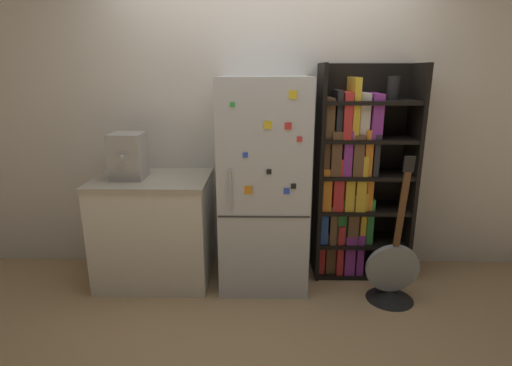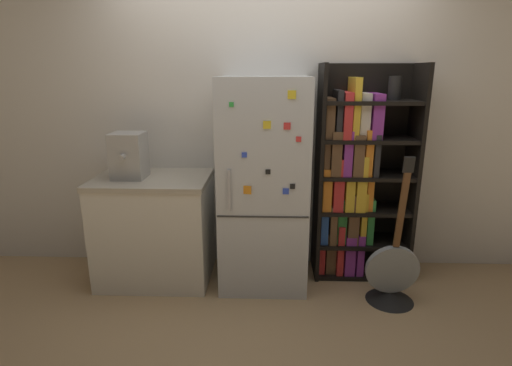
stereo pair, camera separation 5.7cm
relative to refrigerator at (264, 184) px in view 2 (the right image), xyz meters
The scene contains 7 objects.
ground_plane 0.83m from the refrigerator, 89.99° to the right, with size 16.00×16.00×0.00m, color tan.
wall_back 0.59m from the refrigerator, 90.00° to the left, with size 8.00×0.05×2.60m.
refrigerator is the anchor object (origin of this frame).
bookshelf 0.76m from the refrigerator, 12.31° to the left, with size 0.78×0.38×1.75m.
kitchen_counter 0.97m from the refrigerator, behind, with size 0.91×0.67×0.87m.
espresso_machine 1.08m from the refrigerator, behind, with size 0.25×0.30×0.36m.
guitar 1.21m from the refrigerator, 17.89° to the right, with size 0.40×0.36×1.14m.
Camera 2 is at (0.05, -2.92, 1.68)m, focal length 28.00 mm.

